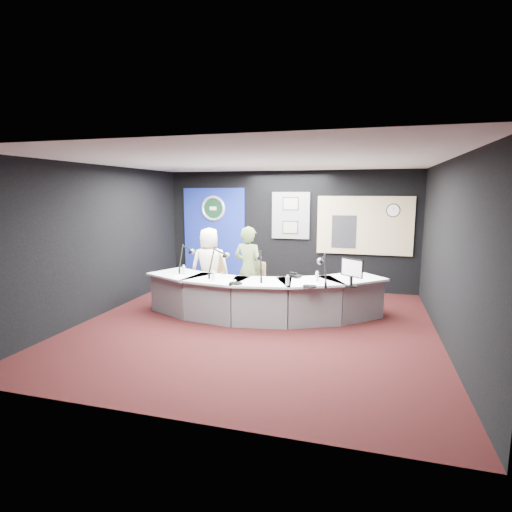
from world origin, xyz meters
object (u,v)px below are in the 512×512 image
(armchair_left, at_px, (210,282))
(armchair_right, at_px, (249,285))
(person_man, at_px, (210,266))
(broadcast_desk, at_px, (260,297))
(person_woman, at_px, (249,269))

(armchair_left, distance_m, armchair_right, 0.98)
(armchair_left, distance_m, person_man, 0.33)
(broadcast_desk, height_order, person_woman, person_woman)
(armchair_left, bearing_deg, person_man, 0.00)
(person_man, relative_size, person_woman, 0.96)
(broadcast_desk, bearing_deg, person_man, 155.13)
(person_woman, bearing_deg, armchair_right, -0.00)
(armchair_left, height_order, armchair_right, armchair_right)
(broadcast_desk, height_order, armchair_left, armchair_left)
(armchair_right, relative_size, person_man, 0.67)
(person_man, height_order, person_woman, person_woman)
(broadcast_desk, xyz_separation_m, person_woman, (-0.30, 0.26, 0.45))
(broadcast_desk, distance_m, armchair_left, 1.36)
(broadcast_desk, xyz_separation_m, armchair_left, (-1.23, 0.57, 0.08))
(broadcast_desk, xyz_separation_m, armchair_right, (-0.30, 0.26, 0.16))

